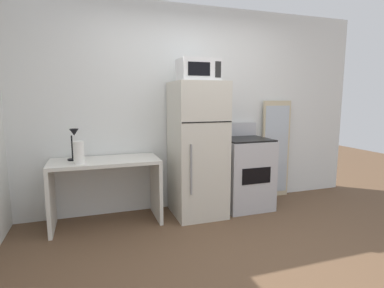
{
  "coord_description": "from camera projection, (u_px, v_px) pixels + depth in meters",
  "views": [
    {
      "loc": [
        -1.26,
        -2.16,
        1.44
      ],
      "look_at": [
        -0.16,
        1.1,
        0.92
      ],
      "focal_mm": 28.6,
      "sensor_mm": 36.0,
      "label": 1
    }
  ],
  "objects": [
    {
      "name": "desk_lamp",
      "position": [
        74.0,
        139.0,
        3.37
      ],
      "size": [
        0.14,
        0.12,
        0.35
      ],
      "color": "black",
      "rests_on": "desk"
    },
    {
      "name": "oven_range",
      "position": [
        244.0,
        172.0,
        4.03
      ],
      "size": [
        0.61,
        0.61,
        1.1
      ],
      "color": "#B7B7BC",
      "rests_on": "ground"
    },
    {
      "name": "leaning_mirror",
      "position": [
        276.0,
        149.0,
        4.43
      ],
      "size": [
        0.44,
        0.03,
        1.4
      ],
      "color": "#C6B793",
      "rests_on": "ground"
    },
    {
      "name": "wall_back_white",
      "position": [
        189.0,
        109.0,
        4.04
      ],
      "size": [
        5.0,
        0.1,
        2.6
      ],
      "primitive_type": "cube",
      "color": "silver",
      "rests_on": "ground"
    },
    {
      "name": "ground_plane",
      "position": [
        250.0,
        266.0,
        2.64
      ],
      "size": [
        12.0,
        12.0,
        0.0
      ],
      "primitive_type": "plane",
      "color": "brown"
    },
    {
      "name": "paper_towel_roll",
      "position": [
        79.0,
        152.0,
        3.21
      ],
      "size": [
        0.11,
        0.11,
        0.24
      ],
      "primitive_type": "cylinder",
      "color": "white",
      "rests_on": "desk"
    },
    {
      "name": "refrigerator",
      "position": [
        197.0,
        149.0,
        3.74
      ],
      "size": [
        0.6,
        0.68,
        1.63
      ],
      "color": "beige",
      "rests_on": "ground"
    },
    {
      "name": "microwave",
      "position": [
        198.0,
        70.0,
        3.58
      ],
      "size": [
        0.46,
        0.35,
        0.26
      ],
      "color": "silver",
      "rests_on": "refrigerator"
    },
    {
      "name": "desk",
      "position": [
        106.0,
        179.0,
        3.48
      ],
      "size": [
        1.2,
        0.56,
        0.75
      ],
      "color": "silver",
      "rests_on": "ground"
    }
  ]
}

